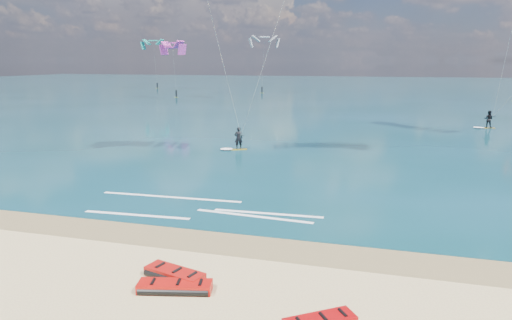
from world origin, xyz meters
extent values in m
plane|color=tan|center=(0.00, 40.00, 0.00)|extent=(320.00, 320.00, 0.00)
cube|color=olive|center=(0.00, 3.00, 0.00)|extent=(320.00, 2.40, 0.01)
cube|color=#0A373B|center=(0.00, 104.00, 0.02)|extent=(320.00, 200.00, 0.04)
cube|color=yellow|center=(-1.84, 21.86, 0.07)|extent=(1.43, 1.00, 0.06)
imported|color=black|center=(-1.84, 21.86, 1.01)|extent=(0.78, 0.66, 1.84)
cylinder|color=black|center=(-1.53, 21.55, 1.27)|extent=(0.52, 0.28, 0.04)
cube|color=gold|center=(20.70, 40.74, 0.07)|extent=(1.50, 0.59, 0.06)
imported|color=black|center=(20.70, 40.74, 1.02)|extent=(1.08, 0.96, 1.86)
cylinder|color=black|center=(21.02, 40.42, 1.34)|extent=(0.59, 0.10, 0.04)
cube|color=white|center=(-1.67, 5.00, 0.04)|extent=(5.36, 0.53, 0.01)
cube|color=white|center=(3.76, 6.30, 0.04)|extent=(5.80, 0.65, 0.01)
cube|color=white|center=(-1.38, 8.10, 0.04)|extent=(7.90, 0.53, 0.01)
cube|color=white|center=(4.33, 6.85, 0.04)|extent=(5.34, 0.48, 0.01)
camera|label=1|loc=(9.26, -13.44, 7.24)|focal=32.00mm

